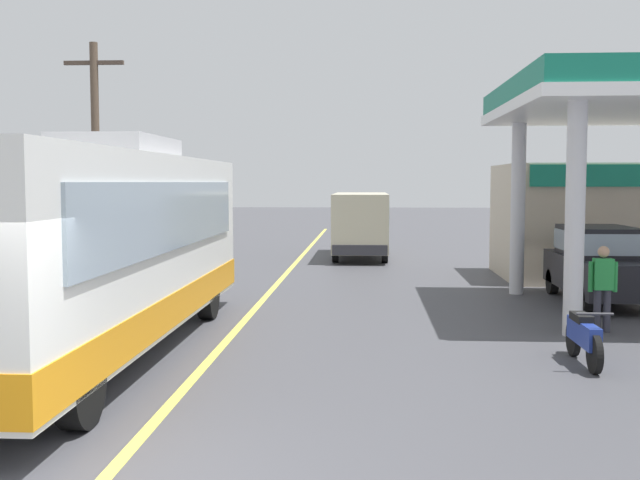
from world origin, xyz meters
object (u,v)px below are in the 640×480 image
(coach_bus_main, at_px, (101,251))
(motorcycle_parked_forecourt, at_px, (583,336))
(minibus_opposing_lane, at_px, (361,219))
(pedestrian_near_pump, at_px, (600,258))
(pedestrian_by_shop, at_px, (603,284))
(car_at_pump, at_px, (599,261))

(coach_bus_main, bearing_deg, motorcycle_parked_forecourt, -2.15)
(coach_bus_main, height_order, minibus_opposing_lane, coach_bus_main)
(pedestrian_near_pump, distance_m, pedestrian_by_shop, 5.40)
(motorcycle_parked_forecourt, distance_m, pedestrian_by_shop, 2.91)
(car_at_pump, height_order, pedestrian_near_pump, car_at_pump)
(coach_bus_main, bearing_deg, pedestrian_by_shop, 14.83)
(car_at_pump, relative_size, pedestrian_near_pump, 2.53)
(coach_bus_main, bearing_deg, minibus_opposing_lane, 75.99)
(pedestrian_near_pump, height_order, pedestrian_by_shop, same)
(minibus_opposing_lane, distance_m, pedestrian_near_pump, 11.13)
(minibus_opposing_lane, distance_m, motorcycle_parked_forecourt, 17.48)
(pedestrian_by_shop, bearing_deg, pedestrian_near_pump, 73.98)
(coach_bus_main, xyz_separation_m, motorcycle_parked_forecourt, (7.85, -0.29, -1.28))
(minibus_opposing_lane, bearing_deg, coach_bus_main, -104.01)
(motorcycle_parked_forecourt, height_order, pedestrian_by_shop, pedestrian_by_shop)
(minibus_opposing_lane, relative_size, motorcycle_parked_forecourt, 3.41)
(coach_bus_main, relative_size, car_at_pump, 2.63)
(coach_bus_main, relative_size, pedestrian_near_pump, 6.65)
(coach_bus_main, height_order, pedestrian_near_pump, coach_bus_main)
(coach_bus_main, relative_size, minibus_opposing_lane, 1.80)
(car_at_pump, xyz_separation_m, pedestrian_near_pump, (0.48, 1.58, -0.08))
(pedestrian_near_pump, relative_size, pedestrian_by_shop, 1.00)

